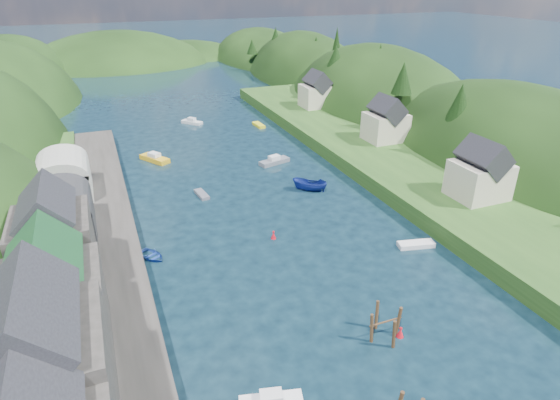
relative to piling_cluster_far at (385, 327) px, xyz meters
name	(u,v)px	position (x,y,z in m)	size (l,w,h in m)	color
ground	(233,170)	(-1.12, 45.06, -1.26)	(600.00, 600.00, 0.00)	black
hillside_right	(375,138)	(43.88, 70.06, -8.67)	(36.00, 245.56, 48.00)	black
far_hills	(149,88)	(0.10, 169.06, -12.06)	(103.00, 68.00, 44.00)	black
hill_trees	(209,88)	(-1.03, 59.43, 9.87)	(91.83, 145.60, 12.74)	black
quay_left	(88,297)	(-25.12, 15.06, -0.26)	(12.00, 110.00, 2.00)	#2D2B28
terrace_left_grass	(9,312)	(-32.12, 15.06, -0.01)	(12.00, 110.00, 2.50)	#234719
quayside_buildings	(47,346)	(-27.12, 1.45, 5.83)	(8.00, 35.84, 12.90)	#2D2B28
boat_sheds	(62,189)	(-27.12, 34.06, 4.02)	(7.00, 21.00, 7.50)	#2D2D30
terrace_right	(389,163)	(23.88, 35.06, -0.06)	(16.00, 120.00, 2.40)	#234719
right_bank_cottages	(380,122)	(26.88, 43.39, 4.59)	(9.00, 59.24, 8.41)	beige
piling_cluster_far	(385,327)	(0.00, 0.00, 0.00)	(3.39, 3.15, 3.65)	#382314
channel_buoy_near	(400,332)	(1.45, -0.47, -0.78)	(0.70, 0.70, 1.10)	#B50E19
channel_buoy_far	(274,235)	(-2.99, 20.60, -0.78)	(0.70, 0.70, 1.10)	#B50E19
moored_boats	(271,233)	(-3.15, 21.01, -0.64)	(35.09, 99.87, 2.08)	navy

